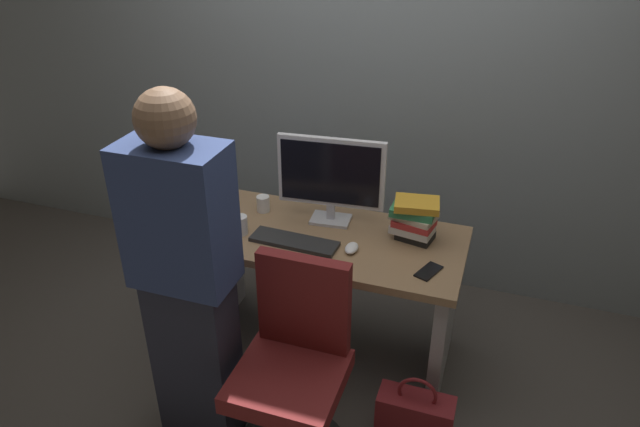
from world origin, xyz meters
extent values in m
plane|color=#4C4742|center=(0.00, 0.00, 0.00)|extent=(9.00, 9.00, 0.00)
cube|color=gray|center=(0.00, 0.89, 1.50)|extent=(6.40, 0.10, 3.00)
cube|color=#93704C|center=(0.00, 0.00, 0.70)|extent=(1.39, 0.65, 0.04)
cube|color=#B2B2B7|center=(-0.63, 0.00, 0.34)|extent=(0.06, 0.57, 0.68)
cube|color=#B2B2B7|center=(0.63, 0.00, 0.34)|extent=(0.06, 0.57, 0.68)
cylinder|color=black|center=(0.09, -0.72, 0.23)|extent=(0.05, 0.05, 0.39)
cube|color=maroon|center=(0.09, -0.72, 0.46)|extent=(0.44, 0.44, 0.08)
cube|color=maroon|center=(0.09, -0.53, 0.72)|extent=(0.40, 0.06, 0.44)
cube|color=#262838|center=(-0.34, -0.71, 0.42)|extent=(0.34, 0.20, 0.85)
cube|color=navy|center=(-0.34, -0.71, 1.14)|extent=(0.40, 0.24, 0.58)
sphere|color=brown|center=(-0.34, -0.71, 1.53)|extent=(0.22, 0.22, 0.22)
cube|color=silver|center=(-0.01, 0.15, 0.73)|extent=(0.21, 0.16, 0.02)
cube|color=silver|center=(-0.01, 0.15, 0.78)|extent=(0.04, 0.03, 0.08)
cube|color=silver|center=(-0.01, 0.15, 1.00)|extent=(0.54, 0.08, 0.36)
cube|color=black|center=(-0.01, 0.13, 1.00)|extent=(0.50, 0.05, 0.32)
cube|color=#262626|center=(-0.11, -0.12, 0.73)|extent=(0.44, 0.15, 0.02)
ellipsoid|color=white|center=(0.17, -0.09, 0.74)|extent=(0.06, 0.10, 0.03)
cylinder|color=silver|center=(-0.39, -0.11, 0.77)|extent=(0.07, 0.07, 0.10)
cylinder|color=white|center=(-0.38, 0.14, 0.76)|extent=(0.07, 0.07, 0.09)
cube|color=black|center=(0.44, 0.11, 0.74)|extent=(0.19, 0.16, 0.04)
cube|color=white|center=(0.42, 0.11, 0.78)|extent=(0.22, 0.16, 0.04)
cube|color=red|center=(0.43, 0.11, 0.81)|extent=(0.21, 0.16, 0.03)
cube|color=beige|center=(0.42, 0.12, 0.84)|extent=(0.24, 0.19, 0.03)
cube|color=#338C59|center=(0.42, 0.11, 0.88)|extent=(0.21, 0.14, 0.04)
cube|color=gold|center=(0.43, 0.11, 0.91)|extent=(0.23, 0.19, 0.04)
cube|color=black|center=(0.55, -0.15, 0.73)|extent=(0.12, 0.16, 0.01)
cube|color=maroon|center=(0.59, -0.46, 0.13)|extent=(0.34, 0.14, 0.26)
torus|color=maroon|center=(0.59, -0.46, 0.29)|extent=(0.18, 0.02, 0.18)
camera|label=1|loc=(0.78, -2.35, 2.22)|focal=32.91mm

